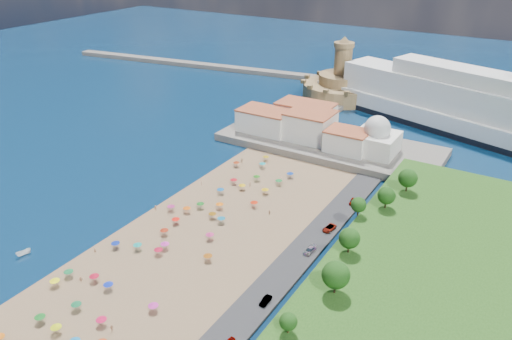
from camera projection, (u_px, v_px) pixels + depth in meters
The scene contains 12 objects.
ground at pixel (203, 220), 154.20m from camera, with size 700.00×700.00×0.00m, color #071938.
terrace at pixel (329, 144), 205.04m from camera, with size 90.00×36.00×3.00m, color #59544C.
jetty at pixel (316, 112), 242.38m from camera, with size 18.00×70.00×2.40m, color #59544C.
breakwater at pixel (208, 66), 322.75m from camera, with size 200.00×7.00×2.60m, color #59544C.
waterfront_buildings at pixel (302, 123), 208.85m from camera, with size 57.00×29.00×11.00m.
domed_building at pixel (376, 138), 190.90m from camera, with size 16.00×16.00×15.00m.
fortress at pixel (341, 86), 263.08m from camera, with size 40.00×40.00×32.40m.
cruise_ship at pixel (470, 111), 216.24m from camera, with size 156.82×68.42×34.30m.
beach_parasols at pixel (175, 233), 143.98m from camera, with size 31.21×117.14×2.20m.
beachgoers at pixel (206, 209), 158.41m from camera, with size 33.01×91.34×1.86m.
parked_cars at pixel (312, 248), 138.57m from camera, with size 3.10×76.12×1.43m.
hillside_trees at pixel (351, 241), 125.60m from camera, with size 13.56×102.14×8.30m.
Camera 1 is at (82.54, -104.33, 81.19)m, focal length 35.00 mm.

